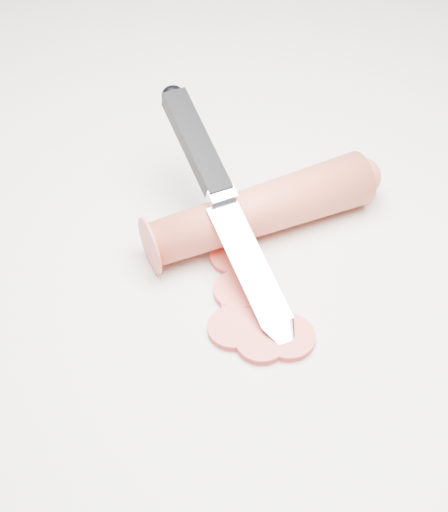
# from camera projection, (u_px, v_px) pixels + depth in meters

# --- Properties ---
(ground) EXTENTS (2.40, 2.40, 0.00)m
(ground) POSITION_uv_depth(u_px,v_px,m) (287.00, 260.00, 0.56)
(ground) COLOR silver
(ground) RESTS_ON ground
(carrot) EXTENTS (0.18, 0.14, 0.04)m
(carrot) POSITION_uv_depth(u_px,v_px,m) (260.00, 210.00, 0.57)
(carrot) COLOR #CE4A31
(carrot) RESTS_ON ground
(carrot_slice_0) EXTENTS (0.04, 0.04, 0.01)m
(carrot_slice_0) POSITION_uv_depth(u_px,v_px,m) (233.00, 328.00, 0.51)
(carrot_slice_0) COLOR #E24A3D
(carrot_slice_0) RESTS_ON ground
(carrot_slice_1) EXTENTS (0.04, 0.04, 0.01)m
(carrot_slice_1) POSITION_uv_depth(u_px,v_px,m) (238.00, 291.00, 0.53)
(carrot_slice_1) COLOR #E24A3D
(carrot_slice_1) RESTS_ON ground
(carrot_slice_2) EXTENTS (0.04, 0.04, 0.01)m
(carrot_slice_2) POSITION_uv_depth(u_px,v_px,m) (287.00, 337.00, 0.51)
(carrot_slice_2) COLOR #E24A3D
(carrot_slice_2) RESTS_ON ground
(carrot_slice_3) EXTENTS (0.04, 0.04, 0.01)m
(carrot_slice_3) POSITION_uv_depth(u_px,v_px,m) (261.00, 342.00, 0.50)
(carrot_slice_3) COLOR #E24A3D
(carrot_slice_3) RESTS_ON ground
(carrot_slice_4) EXTENTS (0.04, 0.04, 0.01)m
(carrot_slice_4) POSITION_uv_depth(u_px,v_px,m) (247.00, 304.00, 0.53)
(carrot_slice_4) COLOR #E24A3D
(carrot_slice_4) RESTS_ON ground
(carrot_slice_5) EXTENTS (0.04, 0.04, 0.01)m
(carrot_slice_5) POSITION_uv_depth(u_px,v_px,m) (235.00, 256.00, 0.56)
(carrot_slice_5) COLOR #E24A3D
(carrot_slice_5) RESTS_ON ground
(kitchen_knife) EXTENTS (0.16, 0.21, 0.09)m
(kitchen_knife) POSITION_uv_depth(u_px,v_px,m) (229.00, 210.00, 0.53)
(kitchen_knife) COLOR silver
(kitchen_knife) RESTS_ON ground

